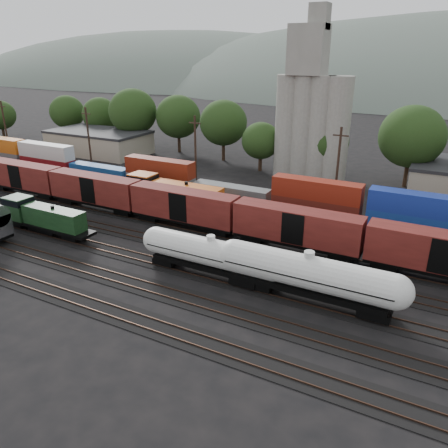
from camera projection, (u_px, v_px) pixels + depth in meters
The scene contains 12 objects.
ground at pixel (187, 247), 52.40m from camera, with size 600.00×600.00×0.00m, color black.
tracks at pixel (187, 246), 52.38m from camera, with size 180.00×33.20×0.20m.
green_locomotive at pixel (39, 216), 55.67m from camera, with size 15.09×2.66×3.99m.
tank_car_a at pixel (211, 254), 44.64m from camera, with size 16.56×2.96×4.34m.
tank_car_b at pixel (308, 274), 40.10m from camera, with size 18.38×3.29×4.82m.
orange_locomotive at pixel (169, 193), 63.70m from camera, with size 18.28×3.05×4.57m.
boxcar_string at pixel (184, 206), 56.86m from camera, with size 138.20×2.90×4.20m.
container_wall at pixel (258, 193), 62.49m from camera, with size 178.40×2.60×5.80m.
grain_silo at pixel (311, 116), 76.32m from camera, with size 13.40×5.00×29.00m.
industrial_sheds at pixel (324, 167), 77.49m from camera, with size 119.38×17.26×5.10m.
tree_band at pixel (298, 132), 81.73m from camera, with size 165.42×22.59×14.39m.
utility_poles at pixel (261, 158), 68.14m from camera, with size 122.20×0.36×12.00m.
Camera 1 is at (26.22, -39.99, 22.05)m, focal length 35.00 mm.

